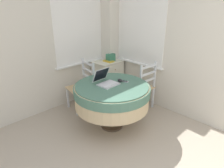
# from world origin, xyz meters

# --- Properties ---
(corner_room_shell) EXTENTS (4.22, 4.84, 2.55)m
(corner_room_shell) POSITION_xyz_m (1.12, 1.87, 1.28)
(corner_room_shell) COLOR beige
(corner_room_shell) RESTS_ON ground_plane
(round_dining_table) EXTENTS (1.18, 1.18, 0.74)m
(round_dining_table) POSITION_xyz_m (0.80, 1.74, 0.58)
(round_dining_table) COLOR #4C3D2D
(round_dining_table) RESTS_ON ground_plane
(laptop) EXTENTS (0.31, 0.34, 0.23)m
(laptop) POSITION_xyz_m (0.76, 1.83, 0.79)
(laptop) COLOR silver
(laptop) RESTS_ON round_dining_table
(computer_mouse) EXTENTS (0.06, 0.10, 0.05)m
(computer_mouse) POSITION_xyz_m (0.98, 1.73, 0.77)
(computer_mouse) COLOR black
(computer_mouse) RESTS_ON round_dining_table
(cell_phone) EXTENTS (0.08, 0.12, 0.01)m
(cell_phone) POSITION_xyz_m (1.04, 1.68, 0.75)
(cell_phone) COLOR #B2B7BC
(cell_phone) RESTS_ON round_dining_table
(dining_chair_near_back_window) EXTENTS (0.48, 0.50, 0.93)m
(dining_chair_near_back_window) POSITION_xyz_m (0.84, 2.57, 0.44)
(dining_chair_near_back_window) COLOR tan
(dining_chair_near_back_window) RESTS_ON ground_plane
(dining_chair_near_right_window) EXTENTS (0.47, 0.45, 0.93)m
(dining_chair_near_right_window) POSITION_xyz_m (1.63, 1.79, 0.44)
(dining_chair_near_right_window) COLOR tan
(dining_chair_near_right_window) RESTS_ON ground_plane
(corner_cabinet) EXTENTS (0.59, 0.47, 0.76)m
(corner_cabinet) POSITION_xyz_m (1.64, 2.71, 0.38)
(corner_cabinet) COLOR silver
(corner_cabinet) RESTS_ON ground_plane
(storage_box) EXTENTS (0.17, 0.12, 0.15)m
(storage_box) POSITION_xyz_m (1.68, 2.68, 0.83)
(storage_box) COLOR #387A5B
(storage_box) RESTS_ON corner_cabinet
(book_on_cabinet) EXTENTS (0.14, 0.22, 0.02)m
(book_on_cabinet) POSITION_xyz_m (1.61, 2.66, 0.77)
(book_on_cabinet) COLOR gold
(book_on_cabinet) RESTS_ON corner_cabinet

